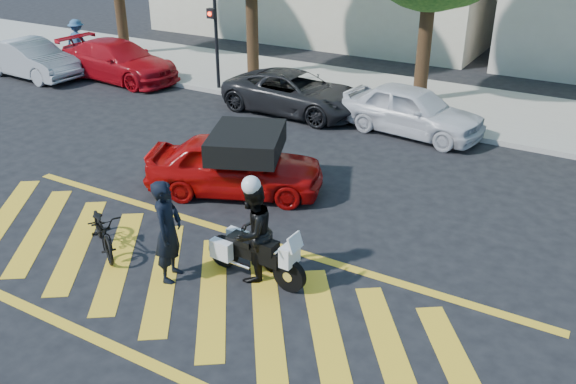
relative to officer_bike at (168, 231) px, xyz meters
The scene contains 14 objects.
ground 1.04m from the officer_bike, ahead, with size 90.00×90.00×0.00m, color black.
sidewalk 12.01m from the officer_bike, 88.00° to the left, with size 60.00×5.00×0.15m, color #9E998E.
crosswalk 1.02m from the officer_bike, ahead, with size 12.33×4.00×0.01m.
signal_pole 11.50m from the officer_bike, 122.05° to the left, with size 0.28×0.43×3.20m.
officer_bike is the anchor object (origin of this frame).
bicycle 1.81m from the officer_bike, behind, with size 0.59×1.69×0.89m, color black.
police_motorcycle 1.55m from the officer_bike, 30.73° to the left, with size 2.06×0.67×0.91m.
officer_moto 1.46m from the officer_bike, 30.95° to the left, with size 0.89×0.69×1.83m, color black.
red_convertible 3.63m from the officer_bike, 106.12° to the left, with size 1.61×4.00×1.36m, color #AB0807.
parked_far_left 15.32m from the officer_bike, 149.50° to the left, with size 1.47×4.21×1.39m, color gray.
parked_left 13.68m from the officer_bike, 137.87° to the left, with size 1.99×4.90×1.42m, color #AB0A13.
parked_mid_left 9.56m from the officer_bike, 106.29° to the left, with size 2.12×4.59×1.28m, color black.
parked_mid_right 9.25m from the officer_bike, 82.87° to the left, with size 1.65×4.11×1.40m, color silver.
pedestrian_left 16.45m from the officer_bike, 142.67° to the left, with size 1.08×0.62×1.67m, color #2F5783.
Camera 1 is at (6.00, -6.86, 6.20)m, focal length 38.00 mm.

